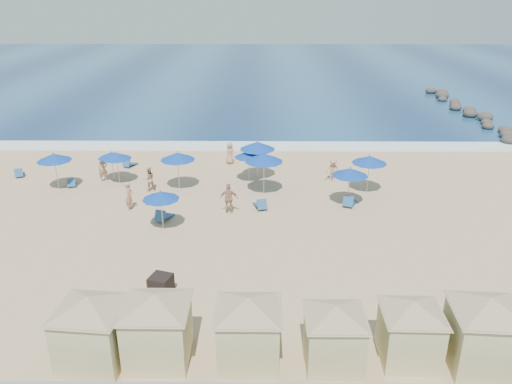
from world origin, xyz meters
TOP-DOWN VIEW (x-y plane):
  - ground at (0.00, 0.00)m, footprint 160.00×160.00m
  - ocean at (0.00, 55.00)m, footprint 160.00×80.00m
  - surf_line at (0.00, 15.50)m, footprint 160.00×2.50m
  - rock_jetty at (24.01, 24.90)m, footprint 2.56×26.66m
  - trash_bin at (-1.27, -5.64)m, footprint 1.07×1.07m
  - cabana_0 at (-2.77, -9.72)m, footprint 4.57×4.57m
  - cabana_1 at (-0.60, -9.56)m, footprint 4.58×4.58m
  - cabana_2 at (2.51, -9.63)m, footprint 4.47×4.47m
  - cabana_3 at (5.40, -9.75)m, footprint 4.14×4.14m
  - cabana_4 at (8.02, -9.50)m, footprint 4.13×4.13m
  - cabana_5 at (10.41, -9.78)m, footprint 4.72×4.72m
  - umbrella_0 at (-10.07, 6.16)m, footprint 2.16×2.16m
  - umbrella_1 at (-6.90, 7.65)m, footprint 1.83×1.83m
  - umbrella_2 at (-6.45, 7.26)m, footprint 1.90×1.90m
  - umbrella_3 at (-2.32, 6.28)m, footprint 2.21×2.21m
  - umbrella_4 at (-2.31, 0.50)m, footprint 1.96×1.96m
  - umbrella_5 at (2.14, 7.62)m, footprint 1.92×1.92m
  - umbrella_6 at (3.11, 5.54)m, footprint 2.39×2.39m
  - umbrella_7 at (2.69, 8.10)m, footprint 2.37×2.37m
  - umbrella_8 at (9.63, 5.80)m, footprint 2.19×2.19m
  - umbrella_9 at (8.10, 3.75)m, footprint 2.11×2.11m
  - beach_chair_0 at (-13.61, 8.41)m, footprint 0.93×1.32m
  - beach_chair_1 at (-9.39, 6.62)m, footprint 0.82×1.23m
  - beach_chair_2 at (-6.57, 10.49)m, footprint 0.98×1.36m
  - beach_chair_3 at (-2.49, 1.55)m, footprint 0.98×1.45m
  - beach_chair_4 at (2.90, 3.19)m, footprint 0.89×1.40m
  - beach_chair_5 at (8.17, 3.66)m, footprint 1.05×1.48m
  - beachgoer_0 at (-7.56, 7.56)m, footprint 0.74×0.70m
  - beachgoer_1 at (-4.16, 5.95)m, footprint 0.93×0.85m
  - beachgoer_2 at (1.11, 2.57)m, footprint 1.07×0.49m
  - beachgoer_3 at (7.70, 7.68)m, footprint 1.12×0.73m
  - beachgoer_4 at (0.65, 11.26)m, footprint 0.89×0.94m
  - beachgoer_5 at (-4.67, 2.95)m, footprint 0.47×0.66m

SIDE VIEW (x-z plane):
  - ground at x=0.00m, z-range 0.00..0.00m
  - ocean at x=0.00m, z-range 0.00..0.06m
  - surf_line at x=0.00m, z-range 0.00..0.08m
  - beach_chair_1 at x=-9.39m, z-range -0.10..0.53m
  - beach_chair_0 at x=-13.61m, z-range -0.10..0.56m
  - beach_chair_2 at x=-6.57m, z-range -0.11..0.58m
  - beach_chair_4 at x=2.90m, z-range -0.11..0.60m
  - beach_chair_3 at x=-2.49m, z-range -0.11..0.62m
  - beach_chair_5 at x=8.17m, z-range -0.11..0.63m
  - rock_jetty at x=24.01m, z-range -0.12..0.84m
  - trash_bin at x=-1.27m, z-range 0.00..0.85m
  - beachgoer_1 at x=-4.16m, z-range 0.00..1.55m
  - beachgoer_4 at x=0.65m, z-range 0.00..1.62m
  - beachgoer_3 at x=7.70m, z-range 0.00..1.62m
  - beachgoer_0 at x=-7.56m, z-range 0.00..1.70m
  - beachgoer_5 at x=-4.67m, z-range 0.00..1.72m
  - beachgoer_2 at x=1.11m, z-range 0.00..1.79m
  - cabana_4 at x=8.02m, z-range 0.19..2.78m
  - cabana_3 at x=5.40m, z-range 0.19..2.78m
  - cabana_2 at x=2.51m, z-range 0.20..3.01m
  - cabana_1 at x=-0.60m, z-range 0.21..3.08m
  - cabana_0 at x=-2.77m, z-range 0.21..3.08m
  - cabana_5 at x=10.41m, z-range 0.22..3.18m
  - umbrella_1 at x=-6.90m, z-range 0.76..2.85m
  - umbrella_2 at x=-6.45m, z-range 0.79..2.95m
  - umbrella_5 at x=2.14m, z-range 0.80..2.99m
  - umbrella_4 at x=-2.31m, z-range 0.82..3.05m
  - umbrella_9 at x=8.10m, z-range 0.88..3.29m
  - umbrella_0 at x=-10.07m, z-range 0.90..3.36m
  - umbrella_8 at x=9.63m, z-range 0.91..3.41m
  - umbrella_3 at x=-2.32m, z-range 0.92..3.44m
  - umbrella_7 at x=2.69m, z-range 0.99..3.69m
  - umbrella_6 at x=3.11m, z-range 1.00..3.71m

